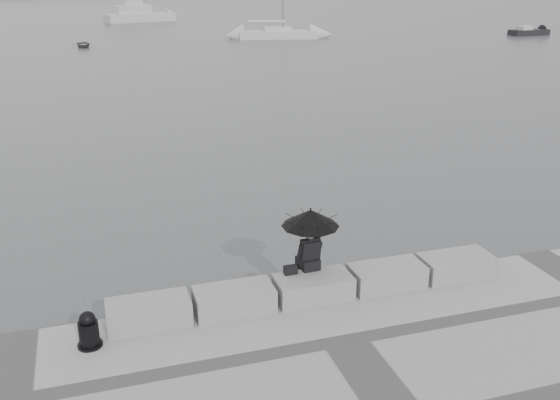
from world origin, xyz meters
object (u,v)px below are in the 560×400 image
object	(u,v)px
motor_cruiser	(140,15)
sailboat_right	(278,33)
mooring_bollard	(89,332)
seated_person	(310,225)
small_motorboat	(529,32)
dinghy	(83,45)

from	to	relation	value
motor_cruiser	sailboat_right	bearing A→B (deg)	-80.53
mooring_bollard	motor_cruiser	world-z (taller)	motor_cruiser
motor_cruiser	mooring_bollard	bearing A→B (deg)	-110.71
seated_person	sailboat_right	xyz separation A→B (m)	(15.79, 52.96, -1.50)
motor_cruiser	small_motorboat	bearing A→B (deg)	-52.99
seated_person	mooring_bollard	bearing A→B (deg)	-172.88
mooring_bollard	motor_cruiser	size ratio (longest dim) A/B	0.07
small_motorboat	dinghy	distance (m)	47.18
motor_cruiser	dinghy	bearing A→B (deg)	-120.53
seated_person	small_motorboat	size ratio (longest dim) A/B	0.30
seated_person	dinghy	xyz separation A→B (m)	(-3.84, 51.30, -1.78)
seated_person	dinghy	distance (m)	51.47
small_motorboat	sailboat_right	bearing A→B (deg)	166.30
sailboat_right	motor_cruiser	world-z (taller)	sailboat_right
seated_person	small_motorboat	xyz separation A→B (m)	(43.23, 48.03, -1.70)
sailboat_right	dinghy	size ratio (longest dim) A/B	4.65
sailboat_right	dinghy	bearing A→B (deg)	-165.11
sailboat_right	dinghy	xyz separation A→B (m)	(-19.63, -1.66, -0.28)
sailboat_right	motor_cruiser	bearing A→B (deg)	124.00
motor_cruiser	dinghy	size ratio (longest dim) A/B	3.48
mooring_bollard	sailboat_right	world-z (taller)	sailboat_right
seated_person	dinghy	world-z (taller)	seated_person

